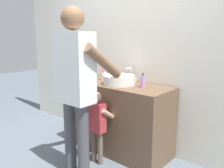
{
  "coord_description": "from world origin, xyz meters",
  "views": [
    {
      "loc": [
        1.81,
        -1.97,
        1.46
      ],
      "look_at": [
        0.0,
        0.15,
        0.88
      ],
      "focal_mm": 39.29,
      "sensor_mm": 36.0,
      "label": 1
    }
  ],
  "objects": [
    {
      "name": "toothbrush_cup",
      "position": [
        -0.32,
        0.36,
        0.92
      ],
      "size": [
        0.07,
        0.07,
        0.21
      ],
      "color": "silver",
      "rests_on": "vanity_cabinet"
    },
    {
      "name": "sink_basin",
      "position": [
        0.0,
        0.28,
        0.92
      ],
      "size": [
        0.38,
        0.38,
        0.11
      ],
      "color": "silver",
      "rests_on": "vanity_cabinet"
    },
    {
      "name": "soap_bottle",
      "position": [
        0.31,
        0.32,
        0.93
      ],
      "size": [
        0.06,
        0.06,
        0.17
      ],
      "color": "#B27FC6",
      "rests_on": "vanity_cabinet"
    },
    {
      "name": "child_toddler",
      "position": [
        0.0,
        -0.1,
        0.5
      ],
      "size": [
        0.26,
        0.26,
        0.83
      ],
      "color": "#6B5B4C",
      "rests_on": "ground"
    },
    {
      "name": "vanity_cabinet",
      "position": [
        0.0,
        0.3,
        0.43
      ],
      "size": [
        1.27,
        0.54,
        0.86
      ],
      "primitive_type": "cube",
      "color": "brown",
      "rests_on": "ground"
    },
    {
      "name": "adult_parent",
      "position": [
        0.0,
        -0.4,
        1.03
      ],
      "size": [
        0.53,
        0.56,
        1.71
      ],
      "color": "#47474C",
      "rests_on": "ground"
    },
    {
      "name": "faucet",
      "position": [
        0.0,
        0.51,
        0.94
      ],
      "size": [
        0.18,
        0.14,
        0.18
      ],
      "color": "#B7BABF",
      "rests_on": "vanity_cabinet"
    },
    {
      "name": "back_wall",
      "position": [
        0.0,
        0.62,
        1.35
      ],
      "size": [
        4.4,
        0.08,
        2.7
      ],
      "color": "silver",
      "rests_on": "ground"
    },
    {
      "name": "ground_plane",
      "position": [
        0.0,
        0.0,
        0.0
      ],
      "size": [
        14.0,
        14.0,
        0.0
      ],
      "primitive_type": "plane",
      "color": "slate"
    }
  ]
}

